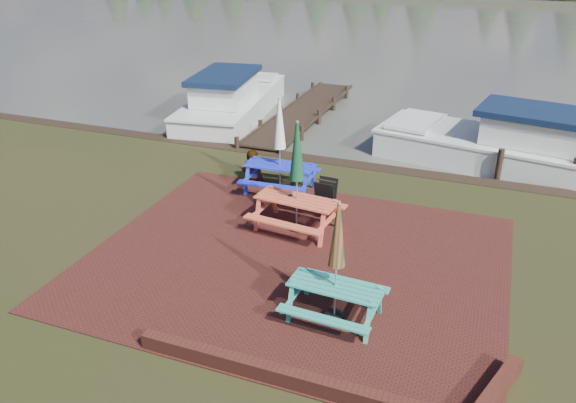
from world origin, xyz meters
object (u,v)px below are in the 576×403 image
(boat_jetty, at_px, (231,102))
(boat_near, at_px, (513,149))
(chalkboard, at_px, (326,195))
(picnic_table_teal, at_px, (336,281))
(picnic_table_red, at_px, (297,194))
(person, at_px, (252,150))
(picnic_table_blue, at_px, (280,161))
(jetty, at_px, (302,113))

(boat_jetty, xyz_separation_m, boat_near, (10.58, -1.64, 0.00))
(chalkboard, bearing_deg, picnic_table_teal, -66.22)
(picnic_table_red, relative_size, person, 1.42)
(picnic_table_blue, bearing_deg, person, 155.02)
(picnic_table_blue, relative_size, boat_jetty, 0.34)
(boat_near, bearing_deg, picnic_table_blue, 138.34)
(picnic_table_teal, xyz_separation_m, jetty, (-4.89, 11.94, -0.73))
(chalkboard, relative_size, boat_near, 0.10)
(picnic_table_blue, relative_size, person, 1.38)
(picnic_table_red, xyz_separation_m, person, (-2.21, 2.33, 0.00))
(picnic_table_red, bearing_deg, jetty, 115.06)
(boat_jetty, xyz_separation_m, person, (3.56, -5.90, 0.52))
(boat_jetty, bearing_deg, picnic_table_red, -62.89)
(jetty, distance_m, boat_near, 8.18)
(jetty, bearing_deg, picnic_table_blue, -75.34)
(picnic_table_blue, xyz_separation_m, chalkboard, (1.53, -0.63, -0.50))
(picnic_table_teal, height_order, boat_jetty, picnic_table_teal)
(picnic_table_red, relative_size, boat_near, 0.33)
(picnic_table_blue, distance_m, person, 1.09)
(picnic_table_teal, xyz_separation_m, chalkboard, (-1.53, 4.34, -0.41))
(picnic_table_teal, distance_m, picnic_table_red, 3.57)
(picnic_table_teal, xyz_separation_m, boat_near, (2.95, 9.63, -0.39))
(picnic_table_red, height_order, picnic_table_blue, picnic_table_red)
(picnic_table_red, xyz_separation_m, picnic_table_blue, (-1.20, 1.93, -0.03))
(picnic_table_blue, xyz_separation_m, person, (-1.01, 0.41, 0.03))
(chalkboard, bearing_deg, jetty, 118.16)
(boat_near, xyz_separation_m, person, (-7.02, -4.26, 0.51))
(chalkboard, xyz_separation_m, boat_jetty, (-6.10, 6.93, 0.02))
(picnic_table_blue, distance_m, jetty, 7.26)
(picnic_table_teal, relative_size, jetty, 0.26)
(picnic_table_teal, height_order, picnic_table_red, picnic_table_red)
(picnic_table_blue, distance_m, chalkboard, 1.73)
(picnic_table_red, distance_m, boat_jetty, 10.06)
(jetty, relative_size, person, 4.71)
(picnic_table_red, relative_size, chalkboard, 3.30)
(picnic_table_red, height_order, boat_jetty, picnic_table_red)
(picnic_table_red, xyz_separation_m, boat_near, (4.81, 6.59, -0.51))
(boat_near, distance_m, person, 8.23)
(chalkboard, bearing_deg, boat_jetty, 135.70)
(boat_near, bearing_deg, chalkboard, 150.29)
(person, bearing_deg, picnic_table_teal, 128.05)
(picnic_table_red, xyz_separation_m, chalkboard, (0.34, 1.30, -0.53))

